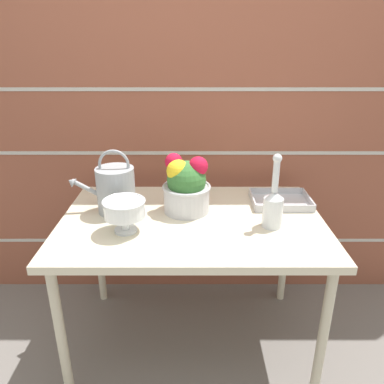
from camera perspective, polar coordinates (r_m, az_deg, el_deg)
The scene contains 8 objects.
ground_plane at distance 2.22m, azimuth 0.00°, elevation -21.42°, with size 12.00×12.00×0.00m, color slate.
brick_wall at distance 2.18m, azimuth -0.00°, elevation 10.82°, with size 3.60×0.08×2.20m.
patio_table at distance 1.82m, azimuth 0.00°, elevation -5.90°, with size 1.25×0.82×0.74m.
watering_can at distance 1.86m, azimuth -11.61°, elevation 0.45°, with size 0.33×0.19×0.32m.
crystal_pedestal_bowl at distance 1.66m, azimuth -10.28°, elevation -2.65°, with size 0.19×0.19×0.15m.
flower_planter at distance 1.81m, azimuth -0.93°, elevation 0.97°, with size 0.24×0.24×0.29m.
glass_decanter at distance 1.71m, azimuth 12.27°, elevation -1.92°, with size 0.09×0.09×0.34m.
wire_tray at distance 2.00m, azimuth 13.30°, elevation -1.40°, with size 0.30×0.24×0.04m.
Camera 1 is at (-0.00, -1.60, 1.54)m, focal length 35.00 mm.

